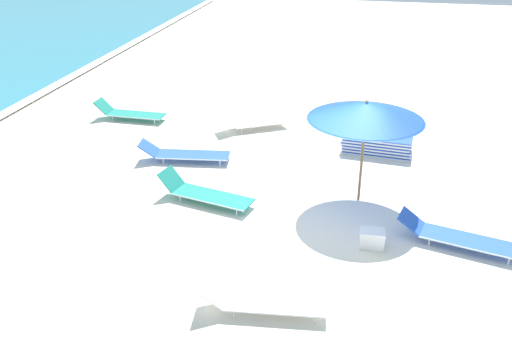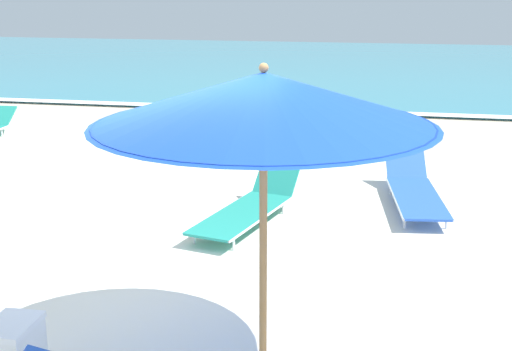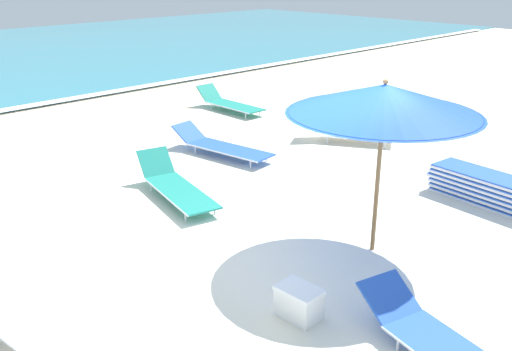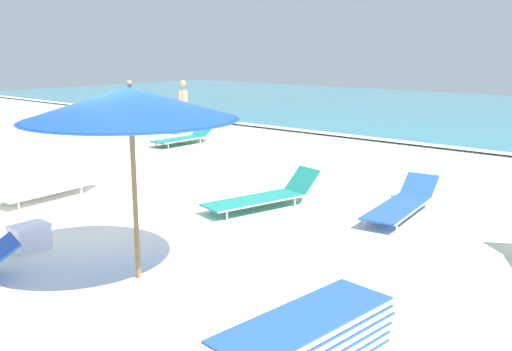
% 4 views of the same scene
% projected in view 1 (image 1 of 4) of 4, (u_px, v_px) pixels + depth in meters
% --- Properties ---
extents(ground_plane, '(60.00, 60.00, 0.16)m').
position_uv_depth(ground_plane, '(319.00, 223.00, 12.31)').
color(ground_plane, silver).
extents(beach_umbrella, '(2.53, 2.53, 2.40)m').
position_uv_depth(beach_umbrella, '(366.00, 111.00, 12.17)').
color(beach_umbrella, olive).
rests_on(beach_umbrella, ground_plane).
extents(lounger_stack, '(0.79, 1.96, 0.49)m').
position_uv_depth(lounger_stack, '(377.00, 145.00, 15.35)').
color(lounger_stack, blue).
rests_on(lounger_stack, ground_plane).
extents(sun_lounger_under_umbrella, '(0.84, 2.21, 0.53)m').
position_uv_depth(sun_lounger_under_umbrella, '(262.00, 300.00, 9.49)').
color(sun_lounger_under_umbrella, white).
rests_on(sun_lounger_under_umbrella, ground_plane).
extents(sun_lounger_beside_umbrella, '(0.65, 2.19, 0.56)m').
position_uv_depth(sun_lounger_beside_umbrella, '(130.00, 113.00, 17.78)').
color(sun_lounger_beside_umbrella, '#1E8475').
rests_on(sun_lounger_beside_umbrella, ground_plane).
extents(sun_lounger_near_water_left, '(0.92, 2.42, 0.50)m').
position_uv_depth(sun_lounger_near_water_left, '(184.00, 153.00, 14.96)').
color(sun_lounger_near_water_left, blue).
rests_on(sun_lounger_near_water_left, ground_plane).
extents(sun_lounger_mid_beach_solo, '(1.10, 2.32, 0.59)m').
position_uv_depth(sun_lounger_mid_beach_solo, '(205.00, 193.00, 12.92)').
color(sun_lounger_mid_beach_solo, '#1E8475').
rests_on(sun_lounger_mid_beach_solo, ground_plane).
extents(sun_lounger_mid_beach_pair_a, '(1.56, 2.08, 0.53)m').
position_uv_depth(sun_lounger_mid_beach_pair_a, '(252.00, 122.00, 17.04)').
color(sun_lounger_mid_beach_pair_a, white).
rests_on(sun_lounger_mid_beach_pair_a, ground_plane).
extents(sun_lounger_mid_beach_pair_b, '(1.17, 2.44, 0.48)m').
position_uv_depth(sun_lounger_mid_beach_pair_b, '(458.00, 237.00, 11.27)').
color(sun_lounger_mid_beach_pair_b, blue).
rests_on(sun_lounger_mid_beach_pair_b, ground_plane).
extents(cooler_box, '(0.37, 0.51, 0.37)m').
position_uv_depth(cooler_box, '(372.00, 239.00, 11.24)').
color(cooler_box, white).
rests_on(cooler_box, ground_plane).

